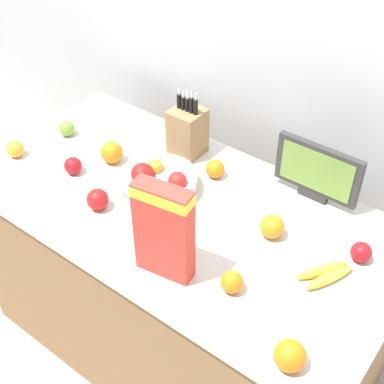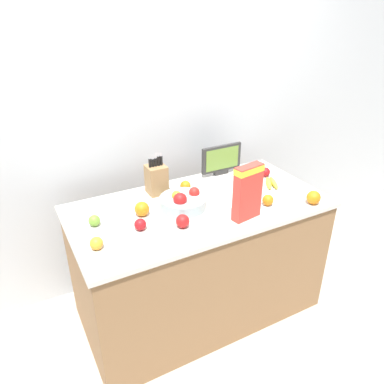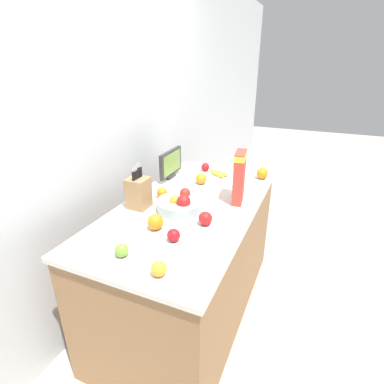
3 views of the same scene
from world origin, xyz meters
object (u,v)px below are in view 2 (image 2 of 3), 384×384
Objects in this scene: fruit_bowl at (183,201)px; banana_bunch at (271,183)px; orange_front_left at (142,209)px; orange_mid_right at (268,200)px; orange_near_bowl at (239,183)px; orange_by_cereal at (96,243)px; orange_back_center at (185,186)px; small_monitor at (221,159)px; knife_block at (156,179)px; cereal_box at (248,190)px; orange_mid_left at (314,198)px; apple_front at (140,225)px; apple_rightmost at (265,172)px; apple_near_bananas at (183,221)px; apple_rear at (94,221)px.

fruit_bowl is 1.52× the size of banana_bunch.
orange_front_left is 1.25× the size of orange_mid_right.
orange_near_bowl is 1.19× the size of orange_by_cereal.
orange_back_center is 1.02× the size of orange_mid_right.
small_monitor is 4.41× the size of orange_back_center.
orange_near_bowl is (0.52, -0.21, -0.06)m from knife_block.
cereal_box reaches higher than orange_mid_left.
orange_by_cereal is at bearing -166.45° from apple_front.
orange_mid_left is at bearing -79.67° from banana_bunch.
knife_block reaches higher than apple_rightmost.
fruit_bowl is at bearing 124.43° from cereal_box.
orange_mid_left is (0.81, -0.61, -0.06)m from knife_block.
knife_block is 3.63× the size of apple_near_bananas.
orange_mid_left and orange_front_left have the same top height.
fruit_bowl is 0.53m from orange_mid_right.
orange_mid_left is (0.75, -0.35, 0.00)m from fruit_bowl.
orange_mid_right is (0.59, -0.02, -0.00)m from apple_near_bananas.
small_monitor is 4.62× the size of apple_rightmost.
orange_mid_left reaches higher than banana_bunch.
apple_near_bananas is 0.49m from orange_by_cereal.
apple_rear is 0.28m from orange_front_left.
cereal_box is at bearing -46.18° from fruit_bowl.
fruit_bowl is 3.68× the size of apple_near_bananas.
apple_front is 0.24m from apple_near_bananas.
orange_mid_left is 0.83m from orange_back_center.
banana_bunch is at bearing -14.63° from orange_near_bowl.
small_monitor is at bearing 17.92° from orange_back_center.
knife_block is 0.99× the size of fruit_bowl.
cereal_box reaches higher than banana_bunch.
orange_by_cereal is at bearing -140.27° from knife_block.
apple_front is 0.80m from orange_near_bowl.
banana_bunch is at bearing 46.72° from orange_mid_right.
apple_rear is at bearing -156.16° from knife_block.
orange_by_cereal is (-0.05, -0.23, 0.00)m from apple_rear.
small_monitor is 4.03× the size of apple_near_bananas.
apple_front is (-0.33, -0.11, -0.01)m from fruit_bowl.
orange_by_cereal is (-0.86, 0.11, -0.15)m from cereal_box.
orange_front_left reaches higher than orange_near_bowl.
apple_front is (-1.01, -0.11, 0.02)m from banana_bunch.
apple_near_bananas is 0.59m from orange_mid_right.
apple_rear reaches higher than banana_bunch.
apple_near_bananas is at bearing -2.77° from orange_by_cereal.
cereal_box is 0.42m from fruit_bowl.
orange_mid_left is 0.49m from orange_near_bowl.
orange_front_left is 0.39m from orange_by_cereal.
apple_rear is 0.68m from orange_back_center.
orange_mid_left is at bearing -24.87° from fruit_bowl.
orange_mid_left is at bearing -36.87° from knife_block.
apple_rear is at bearing 150.01° from apple_near_bananas.
knife_block is 4.10× the size of orange_by_cereal.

